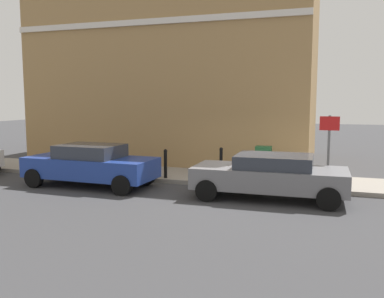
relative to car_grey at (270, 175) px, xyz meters
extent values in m
plane|color=#38383A|center=(0.43, 1.07, -0.72)|extent=(80.00, 80.00, 0.00)
cube|color=gray|center=(2.36, 7.07, -0.64)|extent=(2.53, 30.00, 0.15)
cube|color=#9E7A4C|center=(7.50, 5.46, 3.72)|extent=(7.74, 12.77, 8.87)
cube|color=silver|center=(3.59, 5.46, 5.36)|extent=(0.12, 12.77, 0.24)
cube|color=slate|center=(0.00, 0.03, -0.09)|extent=(1.90, 4.49, 0.62)
cube|color=#2D333D|center=(0.00, -0.11, 0.41)|extent=(1.65, 2.21, 0.41)
cylinder|color=black|center=(-0.89, 1.70, -0.40)|extent=(0.23, 0.64, 0.64)
cylinder|color=black|center=(0.85, 1.72, -0.40)|extent=(0.23, 0.64, 0.64)
cylinder|color=black|center=(-0.85, -1.66, -0.40)|extent=(0.23, 0.64, 0.64)
cylinder|color=black|center=(0.89, -1.64, -0.40)|extent=(0.23, 0.64, 0.64)
cube|color=navy|center=(-0.11, 6.04, -0.06)|extent=(1.91, 4.51, 0.68)
cube|color=#2D333D|center=(-0.11, 6.03, 0.48)|extent=(1.63, 2.09, 0.45)
cylinder|color=black|center=(-0.90, 7.74, -0.40)|extent=(0.24, 0.65, 0.64)
cylinder|color=black|center=(0.78, 7.69, -0.40)|extent=(0.24, 0.65, 0.64)
cylinder|color=black|center=(-1.00, 4.38, -0.40)|extent=(0.24, 0.65, 0.64)
cylinder|color=black|center=(0.68, 4.33, -0.40)|extent=(0.24, 0.65, 0.64)
cube|color=#1E4C28|center=(2.40, 0.56, 0.01)|extent=(0.40, 0.55, 1.15)
cube|color=#333333|center=(2.40, 0.56, -0.53)|extent=(0.46, 0.61, 0.08)
cylinder|color=black|center=(2.50, 2.14, -0.09)|extent=(0.12, 0.12, 0.95)
sphere|color=black|center=(2.50, 2.14, 0.40)|extent=(0.14, 0.14, 0.14)
cylinder|color=black|center=(1.35, 3.89, -0.09)|extent=(0.12, 0.12, 0.95)
sphere|color=black|center=(1.35, 3.89, 0.40)|extent=(0.14, 0.14, 0.14)
cylinder|color=#59595B|center=(1.47, -1.62, 0.58)|extent=(0.08, 0.08, 2.30)
cube|color=white|center=(1.45, -1.62, 1.48)|extent=(0.03, 0.56, 0.40)
cube|color=red|center=(1.44, -1.62, 1.48)|extent=(0.01, 0.60, 0.44)
camera|label=1|loc=(-12.08, -1.57, 2.22)|focal=38.33mm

